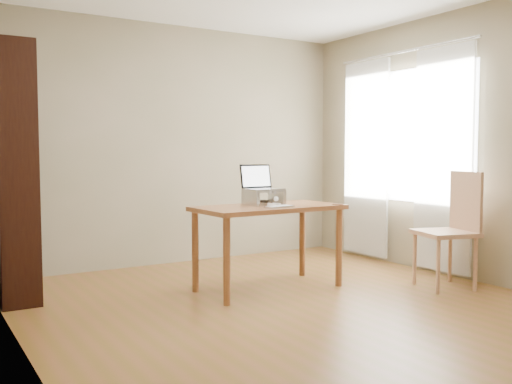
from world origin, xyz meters
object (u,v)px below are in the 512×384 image
desk (269,217)px  laptop (260,184)px  keyboard (279,207)px  cat (260,198)px  chair (451,224)px  bookshelf (11,173)px

desk → laptop: bearing=87.8°
keyboard → cat: cat is taller
laptop → chair: laptop is taller
laptop → cat: bearing=-132.5°
bookshelf → chair: 3.86m
chair → desk: bearing=167.2°
cat → chair: bearing=-40.6°
bookshelf → desk: bearing=-23.7°
laptop → cat: (-0.02, -0.03, -0.13)m
keyboard → cat: 0.34m
laptop → keyboard: size_ratio=1.22×
bookshelf → cat: bookshelf is taller
desk → keyboard: 0.25m
cat → laptop: bearing=40.8°
chair → laptop: bearing=163.2°
bookshelf → desk: bookshelf is taller
desk → chair: bearing=-30.9°
bookshelf → keyboard: bearing=-29.2°
bookshelf → desk: size_ratio=1.57×
laptop → chair: 1.77m
bookshelf → chair: (3.45, -1.67, -0.48)m
cat → desk: bearing=-87.6°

